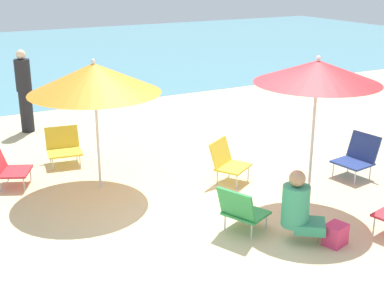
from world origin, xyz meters
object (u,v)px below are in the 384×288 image
at_px(beach_chair_e, 8,168).
at_px(beach_bag, 335,235).
at_px(beach_chair_a, 63,146).
at_px(beach_chair_b, 227,160).
at_px(umbrella_red, 318,72).
at_px(umbrella_orange, 94,78).
at_px(person_a, 24,91).
at_px(person_b, 299,208).
at_px(beach_chair_f, 358,156).
at_px(beach_chair_c, 241,209).

height_order(beach_chair_e, beach_bag, beach_chair_e).
bearing_deg(beach_chair_a, beach_chair_b, 52.94).
bearing_deg(beach_chair_b, umbrella_red, -6.43).
bearing_deg(umbrella_orange, person_a, 95.30).
distance_m(umbrella_red, person_b, 1.81).
bearing_deg(person_a, beach_chair_f, -133.55).
height_order(umbrella_orange, beach_chair_a, umbrella_orange).
bearing_deg(beach_chair_c, beach_bag, -66.78).
xyz_separation_m(beach_chair_f, person_b, (-2.16, -1.21, 0.10)).
xyz_separation_m(beach_chair_c, person_b, (0.48, -0.50, 0.12)).
height_order(umbrella_red, beach_chair_a, umbrella_red).
xyz_separation_m(beach_chair_c, beach_chair_f, (2.64, 0.71, 0.02)).
distance_m(umbrella_red, beach_chair_c, 2.03).
distance_m(beach_chair_e, beach_chair_f, 5.34).
distance_m(umbrella_orange, beach_chair_b, 2.32).
height_order(umbrella_red, umbrella_orange, umbrella_red).
relative_size(beach_chair_a, person_a, 0.39).
relative_size(umbrella_red, beach_chair_e, 3.01).
relative_size(umbrella_red, beach_chair_b, 2.95).
bearing_deg(person_b, person_a, 145.41).
distance_m(beach_chair_a, person_b, 4.35).
distance_m(umbrella_red, person_a, 6.03).
height_order(beach_chair_a, beach_chair_e, beach_chair_a).
bearing_deg(beach_chair_c, person_b, -68.54).
bearing_deg(beach_bag, beach_chair_e, 129.78).
bearing_deg(beach_chair_a, beach_chair_c, 28.12).
bearing_deg(beach_chair_e, beach_chair_f, 1.52).
bearing_deg(beach_chair_f, beach_chair_b, -30.34).
bearing_deg(umbrella_red, beach_chair_e, 143.55).
bearing_deg(person_a, person_b, -156.04).
height_order(beach_chair_b, beach_chair_c, beach_chair_b).
xyz_separation_m(umbrella_red, beach_bag, (-0.48, -1.06, -1.72)).
bearing_deg(umbrella_orange, umbrella_red, -39.07).
bearing_deg(beach_chair_a, umbrella_orange, 16.25).
relative_size(umbrella_red, umbrella_orange, 1.07).
distance_m(beach_chair_b, person_b, 2.00).
xyz_separation_m(umbrella_red, beach_chair_a, (-2.53, 3.22, -1.56)).
xyz_separation_m(umbrella_red, beach_chair_b, (-0.57, 1.21, -1.51)).
xyz_separation_m(umbrella_orange, person_a, (-0.32, 3.40, -0.83)).
height_order(beach_chair_b, beach_bag, beach_chair_b).
bearing_deg(beach_chair_f, person_a, -58.88).
bearing_deg(beach_chair_a, umbrella_red, 46.83).
relative_size(beach_chair_a, beach_chair_e, 0.92).
relative_size(beach_chair_c, beach_chair_f, 1.01).
xyz_separation_m(beach_chair_a, beach_chair_b, (1.95, -2.01, 0.05)).
bearing_deg(person_a, beach_chair_e, 169.16).
xyz_separation_m(beach_chair_b, beach_chair_f, (1.91, -0.77, -0.01)).
bearing_deg(beach_chair_e, beach_chair_b, 0.26).
xyz_separation_m(beach_chair_a, beach_chair_c, (1.23, -3.50, 0.02)).
bearing_deg(beach_chair_f, umbrella_red, 9.79).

